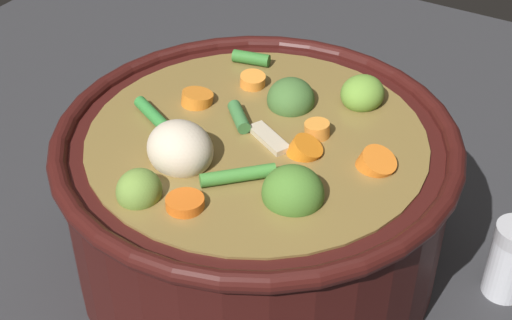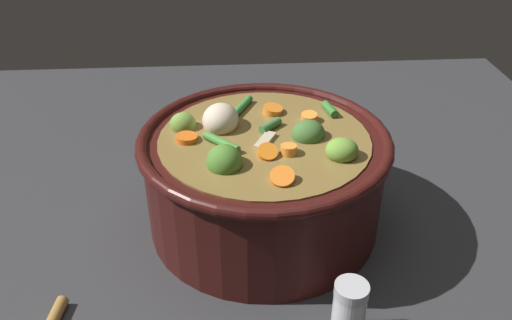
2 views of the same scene
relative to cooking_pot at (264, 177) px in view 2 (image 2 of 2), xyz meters
The scene contains 3 objects.
ground_plane 0.07m from the cooking_pot, 16.78° to the left, with size 1.10×1.10×0.00m, color #2D2D30.
cooking_pot is the anchor object (origin of this frame).
salt_shaker 0.21m from the cooking_pot, 69.47° to the right, with size 0.03×0.03×0.07m.
Camera 2 is at (-0.05, -0.55, 0.45)m, focal length 37.11 mm.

